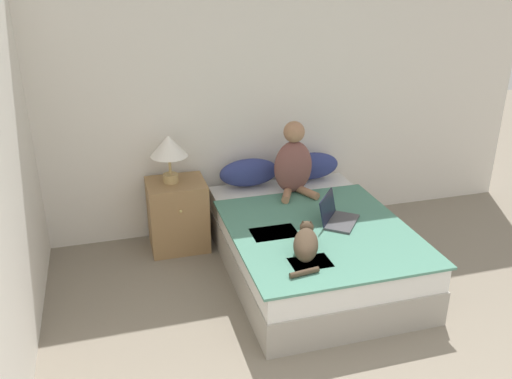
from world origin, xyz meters
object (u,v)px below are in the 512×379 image
at_px(pillow_near, 249,173).
at_px(pillow_far, 310,166).
at_px(person_sitting, 293,163).
at_px(table_lamp, 169,148).
at_px(nightstand, 178,215).
at_px(laptop_open, 337,217).
at_px(bed, 311,246).
at_px(cat_tabby, 306,243).

height_order(pillow_near, pillow_far, same).
bearing_deg(person_sitting, table_lamp, 170.72).
height_order(nightstand, table_lamp, table_lamp).
bearing_deg(laptop_open, bed, 101.71).
xyz_separation_m(pillow_far, laptop_open, (-0.13, -0.94, -0.08)).
height_order(cat_tabby, laptop_open, laptop_open).
xyz_separation_m(pillow_far, person_sitting, (-0.27, -0.26, 0.15)).
relative_size(cat_tabby, table_lamp, 1.23).
relative_size(pillow_far, nightstand, 0.88).
height_order(pillow_far, cat_tabby, pillow_far).
distance_m(laptop_open, nightstand, 1.47).
bearing_deg(laptop_open, person_sitting, 50.40).
height_order(laptop_open, nightstand, laptop_open).
bearing_deg(pillow_near, cat_tabby, -87.66).
bearing_deg(bed, person_sitting, 86.33).
xyz_separation_m(laptop_open, table_lamp, (-1.22, 0.85, 0.42)).
height_order(bed, nightstand, nightstand).
height_order(pillow_near, laptop_open, pillow_near).
xyz_separation_m(bed, person_sitting, (0.04, 0.59, 0.53)).
distance_m(laptop_open, table_lamp, 1.55).
bearing_deg(pillow_far, laptop_open, -97.90).
bearing_deg(laptop_open, cat_tabby, 172.94).
bearing_deg(bed, pillow_far, 69.99).
bearing_deg(pillow_near, table_lamp, -173.62).
relative_size(pillow_near, laptop_open, 1.29).
bearing_deg(table_lamp, pillow_near, 6.38).
bearing_deg(nightstand, pillow_near, 7.71).
distance_m(bed, pillow_far, 0.98).
distance_m(bed, nightstand, 1.26).
xyz_separation_m(pillow_near, pillow_far, (0.61, 0.00, 0.00)).
distance_m(pillow_far, nightstand, 1.35).
relative_size(pillow_far, laptop_open, 1.29).
bearing_deg(nightstand, table_lamp, 162.57).
relative_size(cat_tabby, nightstand, 0.83).
bearing_deg(pillow_near, pillow_far, 0.00).
relative_size(pillow_far, person_sitting, 0.84).
height_order(bed, laptop_open, laptop_open).
distance_m(nightstand, table_lamp, 0.64).
xyz_separation_m(person_sitting, table_lamp, (-1.08, 0.18, 0.19)).
bearing_deg(table_lamp, pillow_far, 3.49).
xyz_separation_m(pillow_near, nightstand, (-0.70, -0.09, -0.30)).
relative_size(person_sitting, nightstand, 1.05).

